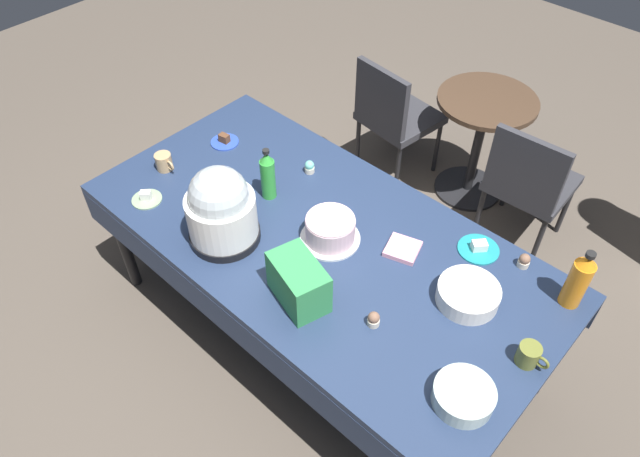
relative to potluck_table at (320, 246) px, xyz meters
The scene contains 21 objects.
ground 0.69m from the potluck_table, ahead, with size 9.00×9.00×0.00m, color brown.
potluck_table is the anchor object (origin of this frame).
frosted_layer_cake 0.13m from the potluck_table, 19.22° to the left, with size 0.27×0.27×0.13m.
slow_cooker 0.49m from the potluck_table, 136.38° to the right, with size 0.32×0.32×0.38m.
glass_salad_bowl 0.96m from the potluck_table, 15.29° to the right, with size 0.22×0.22×0.07m, color #B2C6BC.
ceramic_snack_bowl 0.71m from the potluck_table, 11.52° to the left, with size 0.25×0.25×0.08m, color silver.
dessert_plate_cobalt 0.86m from the potluck_table, 169.13° to the left, with size 0.15×0.15×0.05m.
dessert_plate_teal 0.71m from the potluck_table, 35.93° to the left, with size 0.18×0.18×0.05m.
dessert_plate_sage 0.87m from the potluck_table, 153.39° to the right, with size 0.14×0.14×0.05m.
cupcake_vanilla 0.89m from the potluck_table, 31.38° to the left, with size 0.05×0.05×0.07m.
cupcake_mint 0.53m from the potluck_table, 23.59° to the right, with size 0.05×0.05×0.07m.
cupcake_berry 0.46m from the potluck_table, 139.44° to the left, with size 0.05×0.05×0.07m.
soda_bottle_orange_juice 1.10m from the potluck_table, 22.86° to the left, with size 0.09×0.09×0.29m.
soda_bottle_lime_soda 0.41m from the potluck_table, behind, with size 0.07×0.07×0.28m.
coffee_mug_olive 1.01m from the potluck_table, ahead, with size 0.13×0.08×0.09m.
coffee_mug_tan 0.92m from the potluck_table, 168.41° to the right, with size 0.12×0.08×0.09m.
soda_carton 0.39m from the potluck_table, 61.01° to the right, with size 0.26×0.16×0.20m, color #338C4C.
paper_napkin_stack 0.38m from the potluck_table, 29.13° to the left, with size 0.14×0.14×0.02m, color pink.
maroon_chair_left 1.43m from the potluck_table, 113.32° to the left, with size 0.49×0.49×0.85m.
maroon_chair_right 1.37m from the potluck_table, 72.70° to the left, with size 0.46×0.46×0.85m.
round_cafe_table 1.53m from the potluck_table, 91.88° to the left, with size 0.60×0.60×0.72m.
Camera 1 is at (1.25, -1.35, 2.68)m, focal length 33.21 mm.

